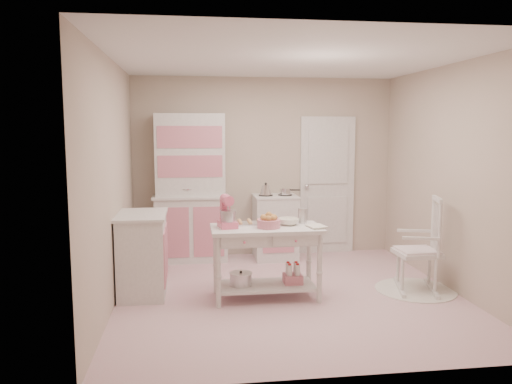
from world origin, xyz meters
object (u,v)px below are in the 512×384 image
Objects in this scene: hutch at (191,188)px; work_table at (266,263)px; stand_mixer at (227,212)px; base_cabinet at (143,254)px; rocking_chair at (417,244)px; bread_basket at (269,224)px; stove at (275,227)px.

work_table is at bearing -64.95° from hutch.
stand_mixer is (0.39, -1.71, -0.07)m from hutch.
base_cabinet is 0.84× the size of rocking_chair.
bread_basket is (0.83, -1.78, -0.19)m from hutch.
bread_basket is at bearing -102.12° from stove.
base_cabinet is 1.11m from stand_mixer.
stove is at bearing -2.39° from hutch.
stand_mixer is at bearing 177.27° from work_table.
rocking_chair is at bearing -5.64° from base_cabinet.
stove reaches higher than work_table.
stand_mixer is 0.46m from bread_basket.
hutch is 1.97m from bread_basket.
rocking_chair is (3.12, -0.31, 0.09)m from base_cabinet.
rocking_chair reaches higher than bread_basket.
rocking_chair is (1.37, -1.65, 0.09)m from stove.
bread_basket is at bearing -18.79° from stand_mixer.
hutch is 2.26× the size of stove.
bread_basket reaches higher than work_table.
stand_mixer reaches higher than rocking_chair.
hutch reaches higher than rocking_chair.
stove is 1.81m from bread_basket.
hutch is at bearing 161.95° from rocking_chair.
work_table is at bearing -163.62° from rocking_chair.
stand_mixer reaches higher than base_cabinet.
rocking_chair reaches higher than stove.
stove is at bearing 76.88° from work_table.
rocking_chair reaches higher than base_cabinet.
base_cabinet is 1.48m from bread_basket.
stove is at bearing 77.88° from bread_basket.
rocking_chair is (2.57, -1.70, -0.49)m from hutch.
stove is 1.00× the size of base_cabinet.
base_cabinet is at bearing 164.37° from bread_basket.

